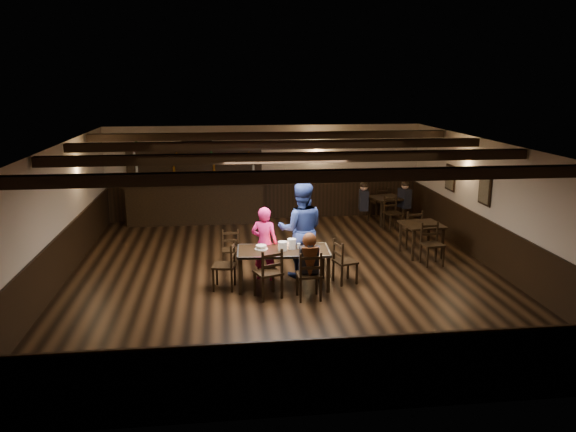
{
  "coord_description": "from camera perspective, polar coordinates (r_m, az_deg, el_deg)",
  "views": [
    {
      "loc": [
        -1.25,
        -10.97,
        3.99
      ],
      "look_at": [
        0.08,
        0.2,
        1.22
      ],
      "focal_mm": 35.0,
      "sensor_mm": 36.0,
      "label": 1
    }
  ],
  "objects": [
    {
      "name": "chair_end_right",
      "position": [
        11.19,
        5.5,
        -4.31
      ],
      "size": [
        0.5,
        0.51,
        0.89
      ],
      "color": "black",
      "rests_on": "ground"
    },
    {
      "name": "plate_stack_b",
      "position": [
        10.95,
        0.38,
        -2.83
      ],
      "size": [
        0.17,
        0.17,
        0.2
      ],
      "primitive_type": "cylinder",
      "color": "white",
      "rests_on": "dining_table"
    },
    {
      "name": "bg_patron_right",
      "position": [
        15.95,
        11.77,
        2.17
      ],
      "size": [
        0.32,
        0.42,
        0.77
      ],
      "color": "black",
      "rests_on": "ground"
    },
    {
      "name": "bg_patron_left",
      "position": [
        15.48,
        7.7,
        2.03
      ],
      "size": [
        0.28,
        0.41,
        0.79
      ],
      "color": "black",
      "rests_on": "ground"
    },
    {
      "name": "chair_near_right",
      "position": [
        10.3,
        2.22,
        -5.71
      ],
      "size": [
        0.45,
        0.43,
        0.94
      ],
      "color": "black",
      "rests_on": "ground"
    },
    {
      "name": "menu_red",
      "position": [
        10.82,
        2.41,
        -3.58
      ],
      "size": [
        0.3,
        0.25,
        0.0
      ],
      "primitive_type": "cube",
      "rotation": [
        0.0,
        0.0,
        0.27
      ],
      "color": "maroon",
      "rests_on": "dining_table"
    },
    {
      "name": "man_blue",
      "position": [
        11.44,
        1.33,
        -1.41
      ],
      "size": [
        1.02,
        0.83,
        1.97
      ],
      "primitive_type": "imported",
      "rotation": [
        0.0,
        0.0,
        3.05
      ],
      "color": "navy",
      "rests_on": "ground"
    },
    {
      "name": "seated_person",
      "position": [
        10.26,
        2.16,
        -4.06
      ],
      "size": [
        0.34,
        0.52,
        0.84
      ],
      "color": "black",
      "rests_on": "ground"
    },
    {
      "name": "back_table_a",
      "position": [
        13.23,
        13.43,
        -1.17
      ],
      "size": [
        0.94,
        0.94,
        0.75
      ],
      "color": "black",
      "rests_on": "ground"
    },
    {
      "name": "room_shell",
      "position": [
        11.31,
        -0.27,
        2.37
      ],
      "size": [
        9.02,
        10.02,
        2.71
      ],
      "color": "#BFB39F",
      "rests_on": "ground"
    },
    {
      "name": "dining_table",
      "position": [
        10.93,
        -0.49,
        -3.77
      ],
      "size": [
        1.83,
        0.99,
        0.75
      ],
      "color": "black",
      "rests_on": "ground"
    },
    {
      "name": "back_table_b",
      "position": [
        15.99,
        9.93,
        1.56
      ],
      "size": [
        1.03,
        1.03,
        0.75
      ],
      "color": "black",
      "rests_on": "ground"
    },
    {
      "name": "salt_shaker",
      "position": [
        10.81,
        1.42,
        -3.38
      ],
      "size": [
        0.03,
        0.03,
        0.08
      ],
      "primitive_type": "cylinder",
      "color": "silver",
      "rests_on": "dining_table"
    },
    {
      "name": "chair_far_pushed",
      "position": [
        12.16,
        -5.83,
        -3.04
      ],
      "size": [
        0.39,
        0.38,
        0.82
      ],
      "color": "black",
      "rests_on": "ground"
    },
    {
      "name": "ground",
      "position": [
        11.74,
        -0.28,
        -6.04
      ],
      "size": [
        10.0,
        10.0,
        0.0
      ],
      "primitive_type": "plane",
      "color": "black",
      "rests_on": "ground"
    },
    {
      "name": "bar_counter",
      "position": [
        16.04,
        -9.35,
        1.89
      ],
      "size": [
        3.97,
        0.7,
        2.2
      ],
      "color": "black",
      "rests_on": "ground"
    },
    {
      "name": "chair_end_left",
      "position": [
        10.91,
        -6.11,
        -4.64
      ],
      "size": [
        0.49,
        0.51,
        0.94
      ],
      "color": "black",
      "rests_on": "ground"
    },
    {
      "name": "tea_light",
      "position": [
        11.02,
        -0.55,
        -3.13
      ],
      "size": [
        0.06,
        0.06,
        0.06
      ],
      "color": "#A5A8AD",
      "rests_on": "dining_table"
    },
    {
      "name": "chair_near_left",
      "position": [
        10.36,
        -1.84,
        -5.49
      ],
      "size": [
        0.58,
        0.56,
        0.97
      ],
      "color": "black",
      "rests_on": "ground"
    },
    {
      "name": "plate_stack_a",
      "position": [
        10.85,
        -0.54,
        -3.05
      ],
      "size": [
        0.18,
        0.18,
        0.17
      ],
      "primitive_type": "cylinder",
      "color": "white",
      "rests_on": "dining_table"
    },
    {
      "name": "menu_blue",
      "position": [
        11.09,
        2.41,
        -3.15
      ],
      "size": [
        0.36,
        0.32,
        0.0
      ],
      "primitive_type": "cube",
      "rotation": [
        0.0,
        0.0,
        -0.44
      ],
      "color": "#0F1C4F",
      "rests_on": "dining_table"
    },
    {
      "name": "drink_glass",
      "position": [
        10.99,
        1.1,
        -3.03
      ],
      "size": [
        0.06,
        0.06,
        0.1
      ],
      "primitive_type": "cylinder",
      "color": "silver",
      "rests_on": "dining_table"
    },
    {
      "name": "cake",
      "position": [
        10.94,
        -2.74,
        -3.2
      ],
      "size": [
        0.26,
        0.26,
        0.08
      ],
      "color": "white",
      "rests_on": "dining_table"
    },
    {
      "name": "pepper_shaker",
      "position": [
        10.89,
        1.67,
        -3.23
      ],
      "size": [
        0.04,
        0.04,
        0.09
      ],
      "primitive_type": "cylinder",
      "color": "#A5A8AD",
      "rests_on": "dining_table"
    },
    {
      "name": "woman_pink",
      "position": [
        11.32,
        -2.4,
        -2.8
      ],
      "size": [
        0.64,
        0.54,
        1.51
      ],
      "primitive_type": "imported",
      "rotation": [
        0.0,
        0.0,
        2.77
      ],
      "color": "#E21992",
      "rests_on": "ground"
    }
  ]
}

